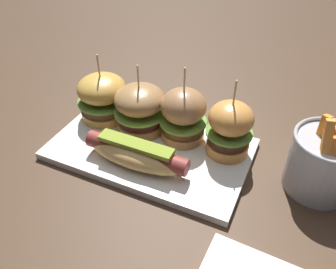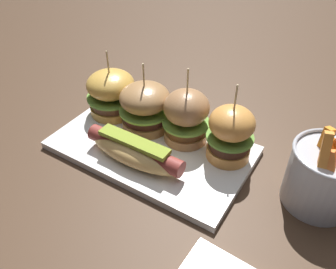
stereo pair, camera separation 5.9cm
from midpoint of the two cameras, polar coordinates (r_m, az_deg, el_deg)
The scene contains 8 objects.
ground_plane at distance 0.64m, azimuth -0.12°, elevation -2.79°, with size 3.00×3.00×0.00m, color #422D1E.
platter_main at distance 0.64m, azimuth -0.13°, elevation -2.32°, with size 0.36×0.21×0.01m, color white.
hot_dog at distance 0.58m, azimuth -2.58°, elevation -3.02°, with size 0.19×0.06×0.05m.
slider_far_left at distance 0.70m, azimuth -7.15°, elevation 7.00°, with size 0.10×0.10×0.14m.
slider_center_left at distance 0.65m, azimuth -1.28°, elevation 4.71°, with size 0.10×0.10×0.14m.
slider_center_right at distance 0.62m, azimuth 5.84°, elevation 3.07°, with size 0.09×0.09×0.15m.
slider_far_right at distance 0.59m, azimuth 13.36°, elevation 0.11°, with size 0.08×0.08×0.15m.
fries_bucket at distance 0.58m, azimuth 27.57°, elevation -6.37°, with size 0.11×0.11×0.15m.
Camera 2 is at (0.28, -0.39, 0.43)m, focal length 36.05 mm.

